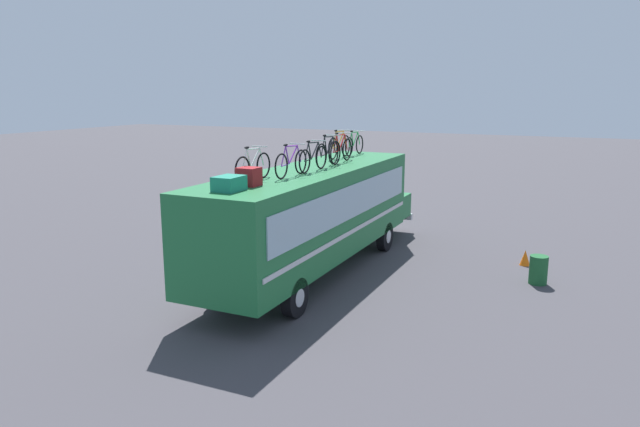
# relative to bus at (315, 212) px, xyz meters

# --- Properties ---
(ground_plane) EXTENTS (120.00, 120.00, 0.00)m
(ground_plane) POSITION_rel_bus_xyz_m (-0.23, -0.00, -1.88)
(ground_plane) COLOR #423F44
(bus) EXTENTS (11.73, 2.52, 3.19)m
(bus) POSITION_rel_bus_xyz_m (0.00, 0.00, 0.00)
(bus) COLOR #1E6B38
(bus) RESTS_ON ground
(luggage_bag_1) EXTENTS (0.69, 0.55, 0.33)m
(luggage_bag_1) POSITION_rel_bus_xyz_m (-4.41, 0.04, 1.48)
(luggage_bag_1) COLOR #1E7F66
(luggage_bag_1) RESTS_ON bus
(luggage_bag_2) EXTENTS (0.46, 0.49, 0.44)m
(luggage_bag_2) POSITION_rel_bus_xyz_m (-3.62, 0.01, 1.53)
(luggage_bag_2) COLOR maroon
(luggage_bag_2) RESTS_ON bus
(rooftop_bicycle_1) EXTENTS (1.67, 0.44, 0.89)m
(rooftop_bicycle_1) POSITION_rel_bus_xyz_m (-2.88, 0.34, 1.68)
(rooftop_bicycle_1) COLOR black
(rooftop_bicycle_1) RESTS_ON bus
(rooftop_bicycle_2) EXTENTS (1.75, 0.44, 0.89)m
(rooftop_bicycle_2) POSITION_rel_bus_xyz_m (-1.84, -0.19, 1.68)
(rooftop_bicycle_2) COLOR black
(rooftop_bicycle_2) RESTS_ON bus
(rooftop_bicycle_3) EXTENTS (1.74, 0.44, 0.89)m
(rooftop_bicycle_3) POSITION_rel_bus_xyz_m (-0.67, -0.26, 1.68)
(rooftop_bicycle_3) COLOR black
(rooftop_bicycle_3) RESTS_ON bus
(rooftop_bicycle_4) EXTENTS (1.75, 0.44, 0.97)m
(rooftop_bicycle_4) POSITION_rel_bus_xyz_m (0.40, -0.25, 1.71)
(rooftop_bicycle_4) COLOR black
(rooftop_bicycle_4) RESTS_ON bus
(rooftop_bicycle_5) EXTENTS (1.81, 0.44, 0.95)m
(rooftop_bicycle_5) POSITION_rel_bus_xyz_m (1.56, -0.14, 1.70)
(rooftop_bicycle_5) COLOR black
(rooftop_bicycle_5) RESTS_ON bus
(rooftop_bicycle_6) EXTENTS (1.81, 0.44, 0.96)m
(rooftop_bicycle_6) POSITION_rel_bus_xyz_m (2.71, 0.39, 1.71)
(rooftop_bicycle_6) COLOR black
(rooftop_bicycle_6) RESTS_ON bus
(rooftop_bicycle_7) EXTENTS (1.65, 0.44, 0.88)m
(rooftop_bicycle_7) POSITION_rel_bus_xyz_m (3.74, 0.27, 1.68)
(rooftop_bicycle_7) COLOR black
(rooftop_bicycle_7) RESTS_ON bus
(trash_bin) EXTENTS (0.51, 0.51, 0.82)m
(trash_bin) POSITION_rel_bus_xyz_m (1.73, -6.21, -1.47)
(trash_bin) COLOR #1E592D
(trash_bin) RESTS_ON ground
(traffic_cone) EXTENTS (0.32, 0.32, 0.49)m
(traffic_cone) POSITION_rel_bus_xyz_m (3.47, -5.67, -1.63)
(traffic_cone) COLOR orange
(traffic_cone) RESTS_ON ground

